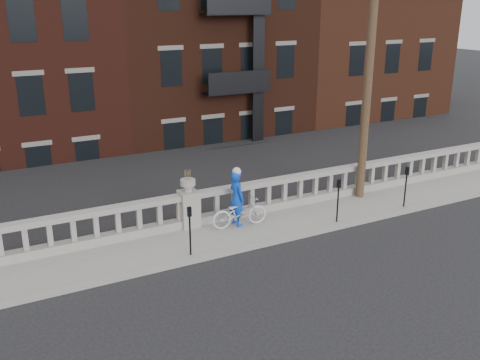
% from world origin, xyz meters
% --- Properties ---
extents(ground, '(120.00, 120.00, 0.00)m').
position_xyz_m(ground, '(0.00, 0.00, 0.00)').
color(ground, black).
rests_on(ground, ground).
extents(sidewalk, '(32.00, 2.20, 0.15)m').
position_xyz_m(sidewalk, '(0.00, 3.00, 0.07)').
color(sidewalk, gray).
rests_on(sidewalk, ground).
extents(balustrade, '(28.00, 0.34, 1.03)m').
position_xyz_m(balustrade, '(0.00, 3.95, 0.64)').
color(balustrade, gray).
rests_on(balustrade, sidewalk).
extents(planter_pedestal, '(0.55, 0.55, 1.76)m').
position_xyz_m(planter_pedestal, '(0.00, 3.95, 0.83)').
color(planter_pedestal, gray).
rests_on(planter_pedestal, sidewalk).
extents(lower_level, '(80.00, 44.00, 20.80)m').
position_xyz_m(lower_level, '(0.56, 23.04, 2.63)').
color(lower_level, '#605E59').
rests_on(lower_level, ground).
extents(utility_pole, '(1.60, 0.28, 10.00)m').
position_xyz_m(utility_pole, '(6.20, 3.60, 5.24)').
color(utility_pole, '#422D1E').
rests_on(utility_pole, sidewalk).
extents(parking_meter_a, '(0.10, 0.09, 1.36)m').
position_xyz_m(parking_meter_a, '(-0.71, 2.15, 1.00)').
color(parking_meter_a, black).
rests_on(parking_meter_a, sidewalk).
extents(parking_meter_b, '(0.10, 0.09, 1.36)m').
position_xyz_m(parking_meter_b, '(4.11, 2.15, 1.00)').
color(parking_meter_b, black).
rests_on(parking_meter_b, sidewalk).
extents(parking_meter_c, '(0.10, 0.09, 1.36)m').
position_xyz_m(parking_meter_c, '(6.84, 2.15, 1.00)').
color(parking_meter_c, black).
rests_on(parking_meter_c, sidewalk).
extents(bicycle, '(1.76, 0.75, 0.90)m').
position_xyz_m(bicycle, '(1.33, 3.24, 0.60)').
color(bicycle, silver).
rests_on(bicycle, sidewalk).
extents(cyclist, '(0.47, 0.66, 1.69)m').
position_xyz_m(cyclist, '(1.31, 3.39, 1.00)').
color(cyclist, blue).
rests_on(cyclist, sidewalk).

